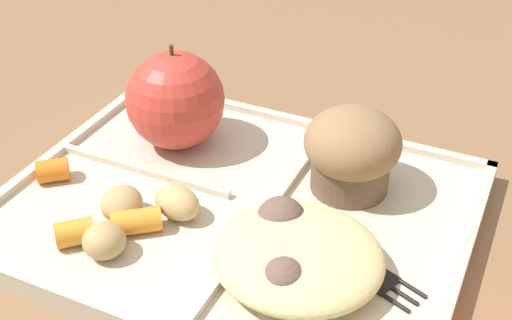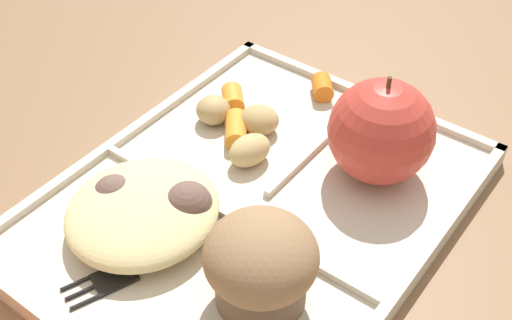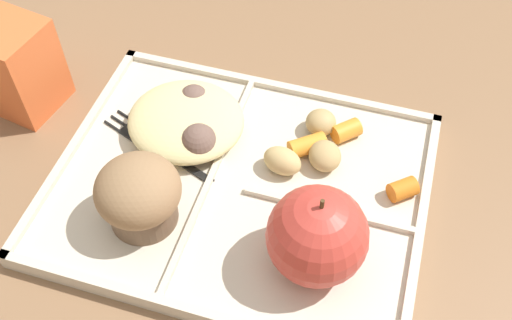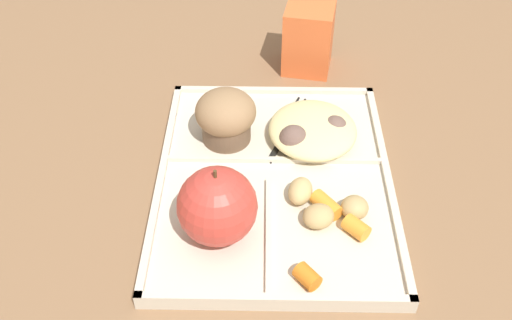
% 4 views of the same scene
% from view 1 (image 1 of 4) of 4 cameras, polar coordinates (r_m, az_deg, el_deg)
% --- Properties ---
extents(ground, '(6.00, 6.00, 0.00)m').
position_cam_1_polar(ground, '(0.56, -1.69, -4.99)').
color(ground, '#846042').
extents(lunch_tray, '(0.36, 0.29, 0.02)m').
position_cam_1_polar(lunch_tray, '(0.55, -1.72, -4.38)').
color(lunch_tray, beige).
rests_on(lunch_tray, ground).
extents(green_apple, '(0.09, 0.09, 0.10)m').
position_cam_1_polar(green_apple, '(0.61, -6.79, 5.00)').
color(green_apple, '#C63D33').
rests_on(green_apple, lunch_tray).
extents(bran_muffin, '(0.08, 0.08, 0.07)m').
position_cam_1_polar(bran_muffin, '(0.55, 8.04, 0.77)').
color(bran_muffin, brown).
rests_on(bran_muffin, lunch_tray).
extents(carrot_slice_center, '(0.03, 0.03, 0.02)m').
position_cam_1_polar(carrot_slice_center, '(0.60, -16.68, -0.85)').
color(carrot_slice_center, orange).
rests_on(carrot_slice_center, lunch_tray).
extents(carrot_slice_tilted, '(0.04, 0.04, 0.02)m').
position_cam_1_polar(carrot_slice_tilted, '(0.52, -10.00, -5.10)').
color(carrot_slice_tilted, orange).
rests_on(carrot_slice_tilted, lunch_tray).
extents(carrot_slice_back, '(0.03, 0.03, 0.02)m').
position_cam_1_polar(carrot_slice_back, '(0.52, -14.96, -5.91)').
color(carrot_slice_back, orange).
rests_on(carrot_slice_back, lunch_tray).
extents(potato_chunk_small, '(0.04, 0.04, 0.03)m').
position_cam_1_polar(potato_chunk_small, '(0.51, -12.62, -6.62)').
color(potato_chunk_small, tan).
rests_on(potato_chunk_small, lunch_tray).
extents(potato_chunk_browned, '(0.04, 0.04, 0.03)m').
position_cam_1_polar(potato_chunk_browned, '(0.53, -6.63, -3.56)').
color(potato_chunk_browned, tan).
rests_on(potato_chunk_browned, lunch_tray).
extents(potato_chunk_golden, '(0.04, 0.05, 0.03)m').
position_cam_1_polar(potato_chunk_golden, '(0.54, -11.21, -3.60)').
color(potato_chunk_golden, tan).
rests_on(potato_chunk_golden, lunch_tray).
extents(egg_noodle_pile, '(0.12, 0.12, 0.03)m').
position_cam_1_polar(egg_noodle_pile, '(0.48, 3.54, -8.04)').
color(egg_noodle_pile, beige).
rests_on(egg_noodle_pile, lunch_tray).
extents(meatball_back, '(0.04, 0.04, 0.04)m').
position_cam_1_polar(meatball_back, '(0.50, 2.12, -5.19)').
color(meatball_back, brown).
rests_on(meatball_back, lunch_tray).
extents(meatball_side, '(0.03, 0.03, 0.03)m').
position_cam_1_polar(meatball_side, '(0.46, 2.36, -10.19)').
color(meatball_side, brown).
rests_on(meatball_side, lunch_tray).
extents(plastic_fork, '(0.14, 0.07, 0.00)m').
position_cam_1_polar(plastic_fork, '(0.50, 7.95, -8.41)').
color(plastic_fork, black).
rests_on(plastic_fork, lunch_tray).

